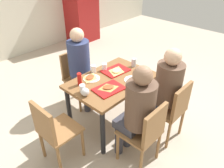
{
  "coord_description": "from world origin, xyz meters",
  "views": [
    {
      "loc": [
        -1.8,
        -1.68,
        2.21
      ],
      "look_at": [
        0.0,
        0.0,
        0.65
      ],
      "focal_mm": 35.25,
      "sensor_mm": 36.0,
      "label": 1
    }
  ],
  "objects_px": {
    "pizza_slice_b": "(116,71)",
    "plastic_cup_c": "(83,88)",
    "tray_red_near": "(109,89)",
    "pizza_slice_a": "(108,87)",
    "person_in_red": "(137,108)",
    "pizza_slice_c": "(90,77)",
    "plastic_cup_d": "(105,67)",
    "chair_near_left": "(146,132)",
    "drink_fridge": "(81,4)",
    "main_table": "(112,86)",
    "condiment_bottle": "(80,79)",
    "chair_near_right": "(172,108)",
    "chair_far_side": "(76,74)",
    "chair_left_end": "(53,129)",
    "person_in_brown_jacket": "(165,87)",
    "person_far_side": "(81,63)",
    "tray_red_far": "(116,71)",
    "paper_plate_center": "(92,78)",
    "paper_plate_near_edge": "(133,80)",
    "soda_can": "(134,63)",
    "foil_bundle": "(85,92)",
    "plastic_cup_a": "(93,69)",
    "plastic_cup_b": "(133,84)"
  },
  "relations": [
    {
      "from": "pizza_slice_b",
      "to": "plastic_cup_c",
      "type": "xyz_separation_m",
      "value": [
        -0.63,
        -0.03,
        0.03
      ]
    },
    {
      "from": "tray_red_near",
      "to": "pizza_slice_a",
      "type": "height_order",
      "value": "pizza_slice_a"
    },
    {
      "from": "person_in_red",
      "to": "plastic_cup_c",
      "type": "relative_size",
      "value": 12.62
    },
    {
      "from": "pizza_slice_c",
      "to": "plastic_cup_d",
      "type": "xyz_separation_m",
      "value": [
        0.29,
        0.02,
        0.03
      ]
    },
    {
      "from": "chair_near_left",
      "to": "pizza_slice_c",
      "type": "xyz_separation_m",
      "value": [
        0.1,
        0.99,
        0.24
      ]
    },
    {
      "from": "drink_fridge",
      "to": "main_table",
      "type": "bearing_deg",
      "value": -123.73
    },
    {
      "from": "condiment_bottle",
      "to": "chair_near_right",
      "type": "bearing_deg",
      "value": -56.37
    },
    {
      "from": "pizza_slice_a",
      "to": "pizza_slice_c",
      "type": "distance_m",
      "value": 0.35
    },
    {
      "from": "pizza_slice_a",
      "to": "chair_far_side",
      "type": "bearing_deg",
      "value": 77.52
    },
    {
      "from": "chair_near_left",
      "to": "chair_left_end",
      "type": "height_order",
      "value": "same"
    },
    {
      "from": "pizza_slice_b",
      "to": "chair_far_side",
      "type": "bearing_deg",
      "value": 104.87
    },
    {
      "from": "person_in_brown_jacket",
      "to": "plastic_cup_c",
      "type": "height_order",
      "value": "person_in_brown_jacket"
    },
    {
      "from": "tray_red_near",
      "to": "pizza_slice_c",
      "type": "bearing_deg",
      "value": 87.19
    },
    {
      "from": "person_far_side",
      "to": "pizza_slice_a",
      "type": "xyz_separation_m",
      "value": [
        -0.2,
        -0.75,
        0.0
      ]
    },
    {
      "from": "pizza_slice_a",
      "to": "drink_fridge",
      "type": "relative_size",
      "value": 0.13
    },
    {
      "from": "person_in_red",
      "to": "tray_red_near",
      "type": "distance_m",
      "value": 0.5
    },
    {
      "from": "chair_far_side",
      "to": "pizza_slice_b",
      "type": "height_order",
      "value": "chair_far_side"
    },
    {
      "from": "person_in_brown_jacket",
      "to": "pizza_slice_b",
      "type": "xyz_separation_m",
      "value": [
        -0.1,
        0.71,
        0.0
      ]
    },
    {
      "from": "tray_red_far",
      "to": "paper_plate_center",
      "type": "distance_m",
      "value": 0.38
    },
    {
      "from": "person_in_red",
      "to": "person_in_brown_jacket",
      "type": "height_order",
      "value": "same"
    },
    {
      "from": "chair_far_side",
      "to": "paper_plate_near_edge",
      "type": "relative_size",
      "value": 3.87
    },
    {
      "from": "person_in_brown_jacket",
      "to": "soda_can",
      "type": "relative_size",
      "value": 10.34
    },
    {
      "from": "chair_left_end",
      "to": "paper_plate_near_edge",
      "type": "relative_size",
      "value": 3.87
    },
    {
      "from": "paper_plate_center",
      "to": "foil_bundle",
      "type": "height_order",
      "value": "foil_bundle"
    },
    {
      "from": "main_table",
      "to": "pizza_slice_b",
      "type": "distance_m",
      "value": 0.24
    },
    {
      "from": "paper_plate_center",
      "to": "foil_bundle",
      "type": "bearing_deg",
      "value": -143.57
    },
    {
      "from": "plastic_cup_a",
      "to": "foil_bundle",
      "type": "xyz_separation_m",
      "value": [
        -0.45,
        -0.34,
        0.0
      ]
    },
    {
      "from": "chair_left_end",
      "to": "plastic_cup_d",
      "type": "bearing_deg",
      "value": 13.16
    },
    {
      "from": "chair_near_left",
      "to": "tray_red_far",
      "type": "distance_m",
      "value": 1.03
    },
    {
      "from": "chair_far_side",
      "to": "plastic_cup_d",
      "type": "xyz_separation_m",
      "value": [
        0.11,
        -0.52,
        0.27
      ]
    },
    {
      "from": "person_in_red",
      "to": "plastic_cup_a",
      "type": "relative_size",
      "value": 12.62
    },
    {
      "from": "person_in_brown_jacket",
      "to": "pizza_slice_c",
      "type": "relative_size",
      "value": 5.12
    },
    {
      "from": "plastic_cup_a",
      "to": "chair_left_end",
      "type": "bearing_deg",
      "value": -160.57
    },
    {
      "from": "chair_left_end",
      "to": "pizza_slice_c",
      "type": "distance_m",
      "value": 0.84
    },
    {
      "from": "plastic_cup_b",
      "to": "plastic_cup_c",
      "type": "xyz_separation_m",
      "value": [
        -0.48,
        0.38,
        0.0
      ]
    },
    {
      "from": "soda_can",
      "to": "chair_far_side",
      "type": "bearing_deg",
      "value": 122.72
    },
    {
      "from": "chair_left_end",
      "to": "person_far_side",
      "type": "bearing_deg",
      "value": 33.41
    },
    {
      "from": "main_table",
      "to": "paper_plate_center",
      "type": "height_order",
      "value": "paper_plate_center"
    },
    {
      "from": "chair_far_side",
      "to": "tray_red_far",
      "type": "distance_m",
      "value": 0.72
    },
    {
      "from": "person_far_side",
      "to": "foil_bundle",
      "type": "height_order",
      "value": "person_far_side"
    },
    {
      "from": "tray_red_near",
      "to": "plastic_cup_c",
      "type": "height_order",
      "value": "plastic_cup_c"
    },
    {
      "from": "chair_left_end",
      "to": "paper_plate_center",
      "type": "distance_m",
      "value": 0.84
    },
    {
      "from": "pizza_slice_a",
      "to": "foil_bundle",
      "type": "relative_size",
      "value": 2.39
    },
    {
      "from": "pizza_slice_a",
      "to": "person_in_red",
      "type": "bearing_deg",
      "value": -99.65
    },
    {
      "from": "paper_plate_center",
      "to": "pizza_slice_a",
      "type": "height_order",
      "value": "pizza_slice_a"
    },
    {
      "from": "pizza_slice_c",
      "to": "plastic_cup_c",
      "type": "xyz_separation_m",
      "value": [
        -0.27,
        -0.17,
        0.03
      ]
    },
    {
      "from": "chair_near_left",
      "to": "plastic_cup_b",
      "type": "xyz_separation_m",
      "value": [
        0.31,
        0.44,
        0.27
      ]
    },
    {
      "from": "chair_near_left",
      "to": "paper_plate_center",
      "type": "height_order",
      "value": "chair_near_left"
    },
    {
      "from": "chair_near_right",
      "to": "person_in_brown_jacket",
      "type": "xyz_separation_m",
      "value": [
        0.0,
        0.14,
        0.25
      ]
    },
    {
      "from": "person_in_brown_jacket",
      "to": "chair_near_left",
      "type": "bearing_deg",
      "value": -166.05
    }
  ]
}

